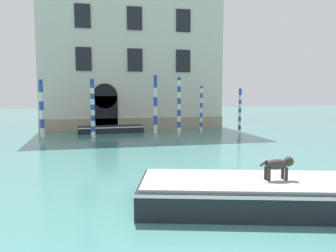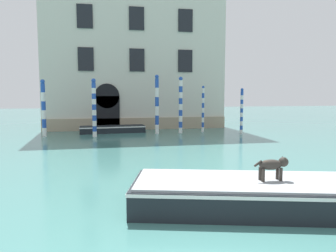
{
  "view_description": "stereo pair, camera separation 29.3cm",
  "coord_description": "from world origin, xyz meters",
  "px_view_note": "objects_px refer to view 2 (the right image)",
  "views": [
    {
      "loc": [
        -1.97,
        -3.16,
        2.97
      ],
      "look_at": [
        1.61,
        13.48,
        1.2
      ],
      "focal_mm": 35.0,
      "sensor_mm": 36.0,
      "label": 1
    },
    {
      "loc": [
        -1.68,
        -3.22,
        2.97
      ],
      "look_at": [
        1.61,
        13.48,
        1.2
      ],
      "focal_mm": 35.0,
      "sensor_mm": 36.0,
      "label": 2
    }
  ],
  "objects_px": {
    "boat_moored_near_palazzo": "(112,129)",
    "mooring_pole_3": "(242,111)",
    "mooring_pole_2": "(203,109)",
    "dog_on_deck": "(273,165)",
    "mooring_pole_4": "(44,108)",
    "boat_foreground": "(255,193)",
    "mooring_pole_5": "(181,105)",
    "mooring_pole_0": "(157,104)",
    "mooring_pole_1": "(94,107)"
  },
  "relations": [
    {
      "from": "boat_moored_near_palazzo",
      "to": "mooring_pole_3",
      "type": "relative_size",
      "value": 1.48
    },
    {
      "from": "mooring_pole_2",
      "to": "dog_on_deck",
      "type": "bearing_deg",
      "value": -101.0
    },
    {
      "from": "dog_on_deck",
      "to": "mooring_pole_4",
      "type": "bearing_deg",
      "value": 120.17
    },
    {
      "from": "boat_foreground",
      "to": "mooring_pole_4",
      "type": "height_order",
      "value": "mooring_pole_4"
    },
    {
      "from": "boat_foreground",
      "to": "dog_on_deck",
      "type": "relative_size",
      "value": 7.24
    },
    {
      "from": "dog_on_deck",
      "to": "boat_moored_near_palazzo",
      "type": "relative_size",
      "value": 0.19
    },
    {
      "from": "dog_on_deck",
      "to": "boat_moored_near_palazzo",
      "type": "distance_m",
      "value": 17.21
    },
    {
      "from": "mooring_pole_2",
      "to": "mooring_pole_5",
      "type": "distance_m",
      "value": 1.9
    },
    {
      "from": "mooring_pole_0",
      "to": "mooring_pole_4",
      "type": "height_order",
      "value": "mooring_pole_0"
    },
    {
      "from": "boat_foreground",
      "to": "mooring_pole_0",
      "type": "relative_size",
      "value": 1.57
    },
    {
      "from": "mooring_pole_3",
      "to": "mooring_pole_1",
      "type": "bearing_deg",
      "value": 177.12
    },
    {
      "from": "boat_foreground",
      "to": "dog_on_deck",
      "type": "xyz_separation_m",
      "value": [
        0.42,
        -0.11,
        0.75
      ]
    },
    {
      "from": "boat_moored_near_palazzo",
      "to": "mooring_pole_0",
      "type": "height_order",
      "value": "mooring_pole_0"
    },
    {
      "from": "mooring_pole_4",
      "to": "mooring_pole_5",
      "type": "distance_m",
      "value": 9.35
    },
    {
      "from": "mooring_pole_0",
      "to": "boat_moored_near_palazzo",
      "type": "bearing_deg",
      "value": 157.43
    },
    {
      "from": "boat_moored_near_palazzo",
      "to": "mooring_pole_1",
      "type": "distance_m",
      "value": 2.93
    },
    {
      "from": "dog_on_deck",
      "to": "mooring_pole_4",
      "type": "xyz_separation_m",
      "value": [
        -8.07,
        15.5,
        0.78
      ]
    },
    {
      "from": "boat_foreground",
      "to": "dog_on_deck",
      "type": "height_order",
      "value": "dog_on_deck"
    },
    {
      "from": "mooring_pole_1",
      "to": "mooring_pole_3",
      "type": "xyz_separation_m",
      "value": [
        10.2,
        -0.51,
        -0.31
      ]
    },
    {
      "from": "mooring_pole_2",
      "to": "mooring_pole_3",
      "type": "distance_m",
      "value": 2.87
    },
    {
      "from": "mooring_pole_1",
      "to": "mooring_pole_5",
      "type": "relative_size",
      "value": 0.95
    },
    {
      "from": "mooring_pole_4",
      "to": "mooring_pole_5",
      "type": "height_order",
      "value": "mooring_pole_5"
    },
    {
      "from": "mooring_pole_1",
      "to": "mooring_pole_0",
      "type": "bearing_deg",
      "value": 9.94
    },
    {
      "from": "boat_moored_near_palazzo",
      "to": "mooring_pole_0",
      "type": "relative_size",
      "value": 1.14
    },
    {
      "from": "boat_foreground",
      "to": "mooring_pole_4",
      "type": "distance_m",
      "value": 17.25
    },
    {
      "from": "boat_moored_near_palazzo",
      "to": "mooring_pole_4",
      "type": "relative_size",
      "value": 1.26
    },
    {
      "from": "mooring_pole_0",
      "to": "mooring_pole_5",
      "type": "relative_size",
      "value": 1.03
    },
    {
      "from": "boat_moored_near_palazzo",
      "to": "mooring_pole_2",
      "type": "relative_size",
      "value": 1.4
    },
    {
      "from": "dog_on_deck",
      "to": "mooring_pole_1",
      "type": "height_order",
      "value": "mooring_pole_1"
    },
    {
      "from": "mooring_pole_2",
      "to": "mooring_pole_0",
      "type": "bearing_deg",
      "value": -173.75
    },
    {
      "from": "mooring_pole_2",
      "to": "mooring_pole_4",
      "type": "bearing_deg",
      "value": -177.9
    },
    {
      "from": "mooring_pole_5",
      "to": "boat_foreground",
      "type": "bearing_deg",
      "value": -96.32
    },
    {
      "from": "boat_foreground",
      "to": "mooring_pole_1",
      "type": "distance_m",
      "value": 15.36
    },
    {
      "from": "boat_foreground",
      "to": "mooring_pole_3",
      "type": "distance_m",
      "value": 15.35
    },
    {
      "from": "dog_on_deck",
      "to": "mooring_pole_3",
      "type": "height_order",
      "value": "mooring_pole_3"
    },
    {
      "from": "mooring_pole_0",
      "to": "mooring_pole_2",
      "type": "xyz_separation_m",
      "value": [
        3.53,
        0.39,
        -0.38
      ]
    },
    {
      "from": "mooring_pole_1",
      "to": "mooring_pole_5",
      "type": "height_order",
      "value": "mooring_pole_5"
    },
    {
      "from": "boat_moored_near_palazzo",
      "to": "boat_foreground",
      "type": "bearing_deg",
      "value": -83.39
    },
    {
      "from": "boat_foreground",
      "to": "mooring_pole_5",
      "type": "height_order",
      "value": "mooring_pole_5"
    },
    {
      "from": "boat_foreground",
      "to": "mooring_pole_1",
      "type": "relative_size",
      "value": 1.71
    },
    {
      "from": "mooring_pole_3",
      "to": "mooring_pole_5",
      "type": "xyz_separation_m",
      "value": [
        -4.15,
        1.2,
        0.41
      ]
    },
    {
      "from": "boat_moored_near_palazzo",
      "to": "mooring_pole_1",
      "type": "xyz_separation_m",
      "value": [
        -1.22,
        -2.05,
        1.69
      ]
    },
    {
      "from": "mooring_pole_4",
      "to": "boat_foreground",
      "type": "bearing_deg",
      "value": -63.57
    },
    {
      "from": "mooring_pole_0",
      "to": "mooring_pole_4",
      "type": "bearing_deg",
      "value": -179.83
    },
    {
      "from": "boat_foreground",
      "to": "mooring_pole_5",
      "type": "relative_size",
      "value": 1.62
    },
    {
      "from": "boat_moored_near_palazzo",
      "to": "mooring_pole_1",
      "type": "height_order",
      "value": "mooring_pole_1"
    },
    {
      "from": "dog_on_deck",
      "to": "mooring_pole_0",
      "type": "xyz_separation_m",
      "value": [
        -0.43,
        15.52,
        0.97
      ]
    },
    {
      "from": "mooring_pole_2",
      "to": "mooring_pole_3",
      "type": "xyz_separation_m",
      "value": [
        2.33,
        -1.66,
        -0.09
      ]
    },
    {
      "from": "mooring_pole_1",
      "to": "mooring_pole_3",
      "type": "height_order",
      "value": "mooring_pole_1"
    },
    {
      "from": "boat_foreground",
      "to": "boat_moored_near_palazzo",
      "type": "height_order",
      "value": "boat_foreground"
    }
  ]
}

